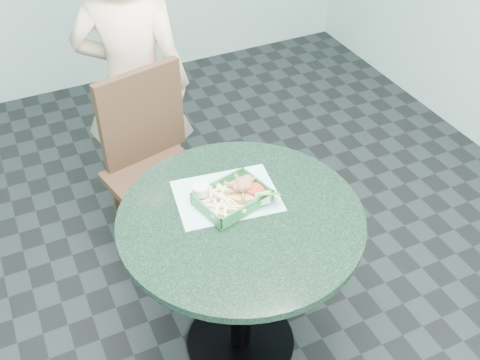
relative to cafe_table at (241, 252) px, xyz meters
name	(u,v)px	position (x,y,z in m)	size (l,w,h in m)	color
floor	(241,342)	(0.00, 0.00, -0.58)	(4.00, 5.00, 0.02)	#303335
cafe_table	(241,252)	(0.00, 0.00, 0.00)	(0.88, 0.88, 0.75)	black
dining_chair	(153,157)	(-0.10, 0.76, -0.05)	(0.42, 0.42, 0.93)	black
diner_person	(135,88)	(-0.07, 1.05, 0.16)	(0.54, 0.35, 1.47)	beige
placemat	(227,200)	(0.00, 0.11, 0.17)	(0.37, 0.28, 0.00)	#A9E6E2
food_basket	(232,204)	(0.00, 0.07, 0.19)	(0.24, 0.18, 0.05)	#247136
crab_sandwich	(245,193)	(0.05, 0.07, 0.22)	(0.12, 0.12, 0.07)	tan
fries_pile	(218,203)	(-0.06, 0.07, 0.21)	(0.12, 0.13, 0.05)	#FFDE9F
sauce_ramekin	(203,188)	(-0.08, 0.15, 0.22)	(0.06, 0.06, 0.04)	silver
garnish_cup	(258,201)	(0.08, 0.02, 0.21)	(0.10, 0.10, 0.04)	white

